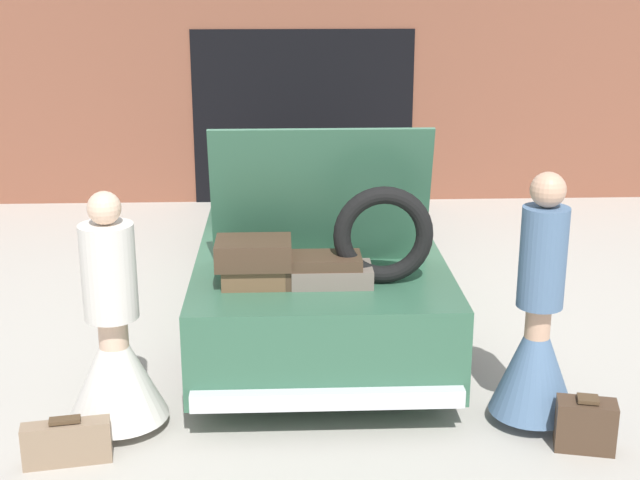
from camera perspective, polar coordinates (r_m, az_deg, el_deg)
ground_plane at (r=8.25m, az=-0.41°, el=-3.78°), size 40.00×40.00×0.00m
garage_wall_back at (r=11.48m, az=-1.10°, el=9.34°), size 12.00×0.14×2.80m
car at (r=8.04m, az=-0.42°, el=0.16°), size 1.90×5.11×1.87m
person_left at (r=5.97m, az=-13.02°, el=-6.72°), size 0.66×0.66×1.61m
person_right at (r=6.03m, az=13.70°, el=-6.02°), size 0.57×0.57×1.72m
suitcase_beside_left_person at (r=5.82m, az=-15.90°, el=-12.36°), size 0.55×0.22×0.31m
suitcase_beside_right_person at (r=5.98m, az=16.63°, el=-11.27°), size 0.40×0.27×0.36m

